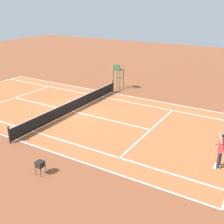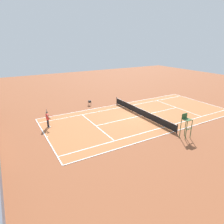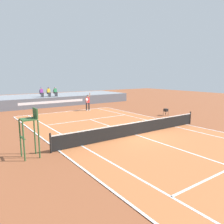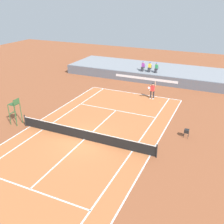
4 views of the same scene
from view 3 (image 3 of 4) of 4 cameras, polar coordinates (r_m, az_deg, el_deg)
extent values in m
plane|color=brown|center=(14.84, 6.44, -6.12)|extent=(80.00, 80.00, 0.00)
cube|color=#B76638|center=(14.84, 6.44, -6.09)|extent=(10.98, 23.78, 0.02)
cube|color=white|center=(24.80, -12.05, 0.14)|extent=(10.98, 0.10, 0.01)
cube|color=white|center=(12.07, -13.80, -9.95)|extent=(0.10, 23.78, 0.01)
cube|color=white|center=(18.83, 19.09, -3.15)|extent=(0.10, 23.78, 0.01)
cube|color=white|center=(12.60, -7.89, -8.92)|extent=(0.10, 23.78, 0.01)
cube|color=white|center=(17.75, 16.46, -3.77)|extent=(0.10, 23.78, 0.01)
cube|color=white|center=(19.94, -5.83, -1.98)|extent=(8.22, 0.10, 0.01)
cube|color=white|center=(14.83, 6.44, -6.04)|extent=(0.10, 12.80, 0.01)
cube|color=white|center=(24.71, -11.96, 0.11)|extent=(0.10, 0.20, 0.01)
cylinder|color=black|center=(11.77, -15.96, -7.93)|extent=(0.10, 0.10, 1.07)
cylinder|color=black|center=(19.09, 19.96, -1.46)|extent=(0.10, 0.10, 1.07)
cube|color=black|center=(14.72, 6.48, -4.32)|extent=(11.78, 0.02, 0.84)
cube|color=white|center=(14.62, 6.51, -2.73)|extent=(11.78, 0.03, 0.06)
cube|color=#565B66|center=(28.63, -15.44, 2.47)|extent=(24.08, 0.24, 1.25)
cube|color=silver|center=(28.51, -15.36, 2.57)|extent=(8.43, 0.01, 0.32)
cube|color=gray|center=(32.12, -17.68, 3.10)|extent=(24.08, 7.15, 1.25)
cube|color=#474C56|center=(29.51, -18.08, 4.57)|extent=(0.44, 0.44, 0.06)
cube|color=#474C56|center=(29.68, -18.22, 5.07)|extent=(0.44, 0.06, 0.44)
cylinder|color=#4C4C51|center=(29.44, -17.64, 4.15)|extent=(0.04, 0.04, 0.38)
cylinder|color=#4C4C51|center=(29.34, -18.30, 4.10)|extent=(0.04, 0.04, 0.38)
cube|color=#2D2D33|center=(29.41, -18.03, 4.71)|extent=(0.34, 0.44, 0.16)
cube|color=#2D2D33|center=(29.24, -17.89, 4.16)|extent=(0.30, 0.14, 0.44)
cube|color=purple|center=(29.54, -18.15, 5.29)|extent=(0.36, 0.22, 0.52)
sphere|color=tan|center=(29.52, -18.19, 6.00)|extent=(0.20, 0.20, 0.20)
cylinder|color=#2D4CA8|center=(29.51, -18.20, 6.18)|extent=(0.19, 0.19, 0.05)
cube|color=#474C56|center=(29.80, -16.37, 4.70)|extent=(0.44, 0.44, 0.06)
cube|color=#474C56|center=(29.97, -16.51, 5.19)|extent=(0.44, 0.06, 0.44)
cylinder|color=#4C4C51|center=(29.73, -15.93, 4.28)|extent=(0.04, 0.04, 0.38)
cylinder|color=#4C4C51|center=(29.62, -16.57, 4.23)|extent=(0.04, 0.04, 0.38)
cube|color=#2D2D33|center=(29.69, -16.31, 4.84)|extent=(0.34, 0.44, 0.16)
cube|color=#2D2D33|center=(29.53, -16.16, 4.29)|extent=(0.30, 0.14, 0.44)
cube|color=yellow|center=(29.83, -16.44, 5.41)|extent=(0.36, 0.22, 0.52)
sphere|color=#A37556|center=(29.80, -16.47, 6.12)|extent=(0.20, 0.20, 0.20)
cylinder|color=#2D4CA8|center=(29.80, -16.48, 6.29)|extent=(0.19, 0.19, 0.05)
cube|color=#474C56|center=(30.10, -14.71, 4.82)|extent=(0.44, 0.44, 0.06)
cube|color=#474C56|center=(30.27, -14.86, 5.31)|extent=(0.44, 0.06, 0.44)
cylinder|color=#4C4C51|center=(30.04, -14.27, 4.40)|extent=(0.04, 0.04, 0.38)
cylinder|color=#4C4C51|center=(29.92, -14.90, 4.36)|extent=(0.04, 0.04, 0.38)
cube|color=#2D2D33|center=(30.00, -14.64, 4.96)|extent=(0.34, 0.44, 0.16)
cube|color=#2D2D33|center=(29.84, -14.49, 4.42)|extent=(0.30, 0.14, 0.44)
cube|color=#2D8C51|center=(30.13, -14.78, 5.52)|extent=(0.36, 0.22, 0.52)
sphere|color=tan|center=(30.11, -14.81, 6.23)|extent=(0.20, 0.20, 0.20)
cylinder|color=#2D4CA8|center=(30.11, -14.81, 6.40)|extent=(0.19, 0.19, 0.05)
cylinder|color=#232328|center=(25.11, -6.10, 1.42)|extent=(0.15, 0.15, 0.92)
cylinder|color=#232328|center=(24.96, -6.74, 1.36)|extent=(0.15, 0.15, 0.92)
cube|color=white|center=(25.12, -6.02, 0.48)|extent=(0.12, 0.28, 0.10)
cube|color=white|center=(24.97, -6.66, 0.41)|extent=(0.12, 0.28, 0.10)
cube|color=red|center=(24.94, -6.46, 3.12)|extent=(0.40, 0.24, 0.60)
sphere|color=tan|center=(24.89, -6.48, 4.20)|extent=(0.22, 0.22, 0.22)
cylinder|color=black|center=(24.88, -6.48, 4.40)|extent=(0.21, 0.21, 0.06)
cylinder|color=tan|center=(24.98, -5.92, 4.43)|extent=(0.09, 0.21, 0.61)
cylinder|color=tan|center=(24.73, -6.87, 3.10)|extent=(0.09, 0.33, 0.56)
cylinder|color=black|center=(24.62, -6.81, 2.77)|extent=(0.04, 0.19, 0.25)
torus|color=red|center=(24.43, -6.63, 3.34)|extent=(0.30, 0.20, 0.26)
cylinder|color=silver|center=(24.43, -6.63, 3.34)|extent=(0.27, 0.16, 0.22)
sphere|color=#D1E533|center=(25.01, -3.26, 0.44)|extent=(0.07, 0.07, 0.07)
cylinder|color=#2D562D|center=(10.98, -22.30, -7.30)|extent=(0.07, 0.07, 1.90)
cylinder|color=#2D562D|center=(11.64, -23.08, -6.41)|extent=(0.07, 0.07, 1.90)
cylinder|color=#2D562D|center=(11.14, -18.78, -6.85)|extent=(0.07, 0.07, 1.90)
cylinder|color=#2D562D|center=(11.79, -19.75, -6.00)|extent=(0.07, 0.07, 1.90)
cube|color=#2D562D|center=(11.16, -21.28, -1.78)|extent=(0.70, 0.70, 0.06)
cube|color=#2D562D|center=(11.20, -19.63, -0.24)|extent=(0.06, 0.70, 0.48)
cube|color=#2D562D|center=(11.29, -22.56, -6.36)|extent=(0.10, 0.70, 0.04)
cube|color=black|center=(22.51, 14.06, 0.50)|extent=(0.36, 0.36, 0.28)
cylinder|color=black|center=(22.33, 14.06, -0.48)|extent=(0.02, 0.02, 0.42)
cylinder|color=black|center=(22.59, 14.63, -0.39)|extent=(0.02, 0.02, 0.42)
cylinder|color=black|center=(22.55, 13.41, -0.36)|extent=(0.02, 0.02, 0.42)
cylinder|color=black|center=(22.81, 13.98, -0.27)|extent=(0.02, 0.02, 0.42)
ellipsoid|color=#D1E533|center=(22.50, 14.06, 0.70)|extent=(0.30, 0.30, 0.12)
camera|label=1|loc=(34.35, 12.18, 15.63)|focal=44.62mm
camera|label=2|loc=(27.77, -56.31, 15.98)|focal=31.77mm
camera|label=4|loc=(20.71, 72.50, 21.61)|focal=41.66mm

